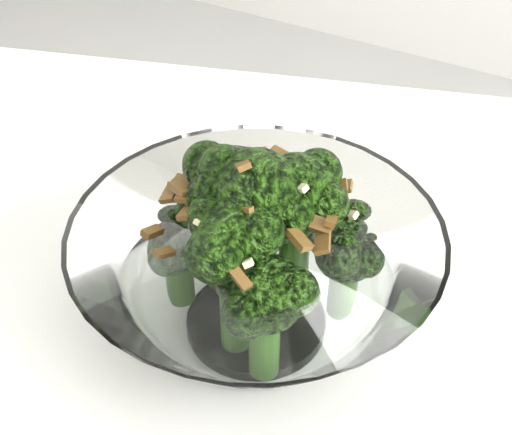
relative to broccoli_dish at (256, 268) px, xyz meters
The scene contains 1 object.
broccoli_dish is the anchor object (origin of this frame).
Camera 1 is at (0.32, -0.29, 1.12)m, focal length 55.00 mm.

